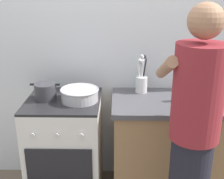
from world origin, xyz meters
name	(u,v)px	position (x,y,z in m)	size (l,w,h in m)	color
back_wall	(130,48)	(0.20, 0.50, 1.25)	(3.20, 0.10, 2.50)	silver
countertop	(170,148)	(0.55, 0.15, 0.45)	(1.00, 0.60, 0.90)	#99724C
stove_range	(66,148)	(-0.35, 0.15, 0.45)	(0.60, 0.62, 0.90)	white
pot	(45,92)	(-0.49, 0.15, 0.97)	(0.24, 0.17, 0.13)	#38383D
mixing_bowl	(80,94)	(-0.21, 0.13, 0.96)	(0.31, 0.31, 0.10)	#B7B7BC
utensil_crock	(141,81)	(0.30, 0.33, 1.00)	(0.10, 0.10, 0.34)	silver
spice_bottle	(175,97)	(0.55, 0.13, 0.94)	(0.04, 0.04, 0.08)	silver
person	(193,143)	(0.56, -0.45, 0.86)	(0.41, 0.50, 1.70)	black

